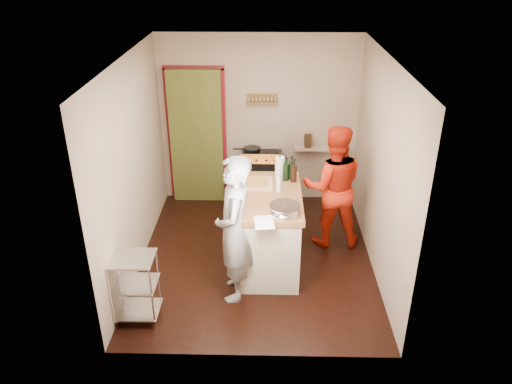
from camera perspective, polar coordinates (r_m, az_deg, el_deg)
floor at (r=6.66m, az=0.02°, el=-7.45°), size 3.50×3.50×0.00m
back_wall at (r=7.78m, az=-4.44°, el=7.07°), size 3.00×0.44×2.60m
left_wall at (r=6.24m, az=-13.91°, el=2.86°), size 0.04×3.50×2.60m
right_wall at (r=6.18m, az=14.08°, el=2.60°), size 0.04×3.50×2.60m
ceiling at (r=5.62m, az=0.02°, el=15.10°), size 3.00×3.50×0.02m
stove at (r=7.67m, az=0.62°, el=1.34°), size 0.60×0.63×1.00m
wire_shelving at (r=5.61m, az=-13.68°, el=-10.29°), size 0.48×0.40×0.80m
island at (r=6.26m, az=1.48°, el=-4.21°), size 0.79×1.50×1.32m
person_stripe at (r=5.57m, az=-2.50°, el=-4.32°), size 0.44×0.65×1.75m
person_red at (r=6.66m, az=8.74°, el=0.62°), size 0.84×0.67×1.69m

